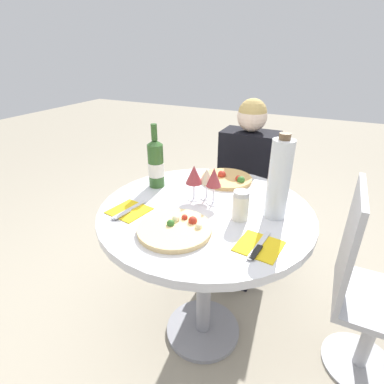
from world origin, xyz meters
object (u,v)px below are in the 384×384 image
Objects in this scene: chair_empty_side at (365,293)px; wine_bottle at (156,164)px; dining_table at (205,232)px; seated_diner at (242,201)px; chair_behind_diner at (247,201)px; tall_carafe at (279,179)px; pizza_large at (175,229)px.

chair_empty_side is 1.12m from wine_bottle.
dining_table is 0.64m from seated_diner.
chair_behind_diner is at bearing 90.65° from dining_table.
chair_behind_diner is 2.61× the size of tall_carafe.
chair_behind_diner is at bearing -90.00° from seated_diner.
pizza_large is 0.91× the size of wine_bottle.
tall_carafe is at bearing -4.09° from wine_bottle.
pizza_large is 0.81× the size of tall_carafe.
dining_table is 0.80m from chair_behind_diner.
wine_bottle is at bearing -87.18° from chair_empty_side.
seated_diner is (-0.01, 0.63, -0.14)m from dining_table.
pizza_large is (-0.03, -0.22, 0.14)m from dining_table.
seated_diner reaches higher than chair_empty_side.
dining_table is 0.82× the size of seated_diner.
chair_behind_diner reaches higher than dining_table.
chair_empty_side is 2.91× the size of wine_bottle.
tall_carafe is (0.29, -0.56, 0.43)m from seated_diner.
tall_carafe reaches higher than wine_bottle.
wine_bottle is at bearing 161.46° from dining_table.
wine_bottle reaches higher than dining_table.
tall_carafe is at bearing -77.46° from chair_empty_side.
dining_table is at bearing -18.54° from wine_bottle.
seated_diner is at bearing 90.80° from dining_table.
dining_table is 0.75m from chair_empty_side.
seated_diner reaches higher than tall_carafe.
tall_carafe is (0.32, 0.28, 0.16)m from pizza_large.
seated_diner is 0.86m from chair_empty_side.
dining_table is 1.02× the size of chair_behind_diner.
pizza_large is at bearing -98.35° from dining_table.
pizza_large reaches higher than dining_table.
wine_bottle is 0.60m from tall_carafe.
chair_empty_side is at bearing 2.82° from wine_bottle.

